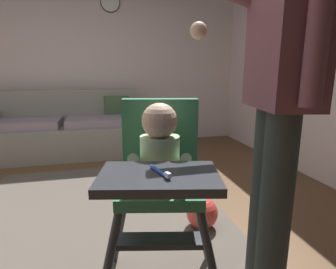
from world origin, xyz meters
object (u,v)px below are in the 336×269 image
at_px(toy_ball, 202,213).
at_px(couch, 66,130).
at_px(adult_standing, 279,94).
at_px(high_chair, 160,167).
at_px(wall_clock, 110,2).

bearing_deg(toy_ball, couch, 117.65).
bearing_deg(couch, adult_standing, 23.18).
distance_m(couch, high_chair, 2.87).
height_order(couch, adult_standing, adult_standing).
bearing_deg(toy_ball, wall_clock, 100.00).
xyz_separation_m(adult_standing, toy_ball, (-0.07, 0.66, -0.89)).
height_order(toy_ball, wall_clock, wall_clock).
xyz_separation_m(high_chair, adult_standing, (0.49, -0.11, 0.32)).
relative_size(high_chair, toy_ball, 4.34).
bearing_deg(high_chair, couch, -152.62).
relative_size(high_chair, wall_clock, 3.46).
relative_size(couch, adult_standing, 1.15).
bearing_deg(wall_clock, toy_ball, -80.00).
distance_m(high_chair, toy_ball, 0.90).
distance_m(couch, toy_ball, 2.50).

